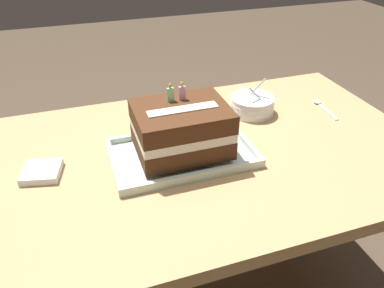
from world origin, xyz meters
name	(u,v)px	position (x,y,z in m)	size (l,w,h in m)	color
dining_table	(201,179)	(0.00, 0.00, 0.60)	(1.22, 0.73, 0.69)	tan
foil_tray	(182,154)	(-0.06, -0.01, 0.70)	(0.36, 0.23, 0.02)	silver
birthday_cake	(182,129)	(-0.06, -0.01, 0.78)	(0.23, 0.18, 0.17)	#482915
bowl_stack	(252,105)	(0.22, 0.15, 0.72)	(0.14, 0.14, 0.11)	white
serving_spoon_near_tray	(320,105)	(0.45, 0.12, 0.70)	(0.03, 0.13, 0.01)	silver
napkin_pile	(42,172)	(-0.40, 0.03, 0.70)	(0.10, 0.10, 0.02)	white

